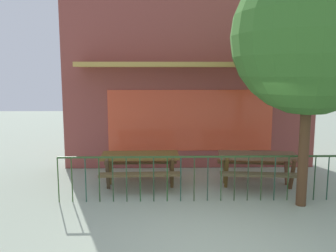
% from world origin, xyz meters
% --- Properties ---
extents(ground, '(40.00, 40.00, 0.00)m').
position_xyz_m(ground, '(0.00, 0.00, 0.00)').
color(ground, '#97A58F').
extents(pub_storefront, '(7.03, 1.39, 4.69)m').
position_xyz_m(pub_storefront, '(0.00, 5.03, 2.35)').
color(pub_storefront, '#513124').
rests_on(pub_storefront, ground).
extents(patio_fence_front, '(5.93, 0.04, 0.97)m').
position_xyz_m(patio_fence_front, '(-0.00, 2.16, 0.66)').
color(patio_fence_front, '#2C4D24').
rests_on(patio_fence_front, ground).
extents(picnic_table_left, '(1.84, 1.42, 0.79)m').
position_xyz_m(picnic_table_left, '(-1.32, 3.20, 0.61)').
color(picnic_table_left, brown).
rests_on(picnic_table_left, ground).
extents(picnic_table_right, '(1.94, 1.54, 0.79)m').
position_xyz_m(picnic_table_right, '(1.44, 3.12, 0.61)').
color(picnic_table_right, brown).
rests_on(picnic_table_right, ground).
extents(street_tree, '(3.01, 3.01, 4.86)m').
position_xyz_m(street_tree, '(2.01, 1.88, 3.34)').
color(street_tree, '#51351F').
rests_on(street_tree, ground).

